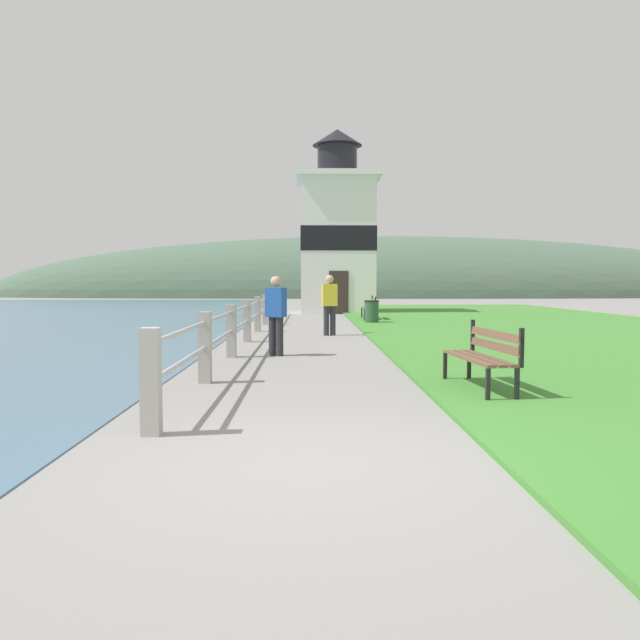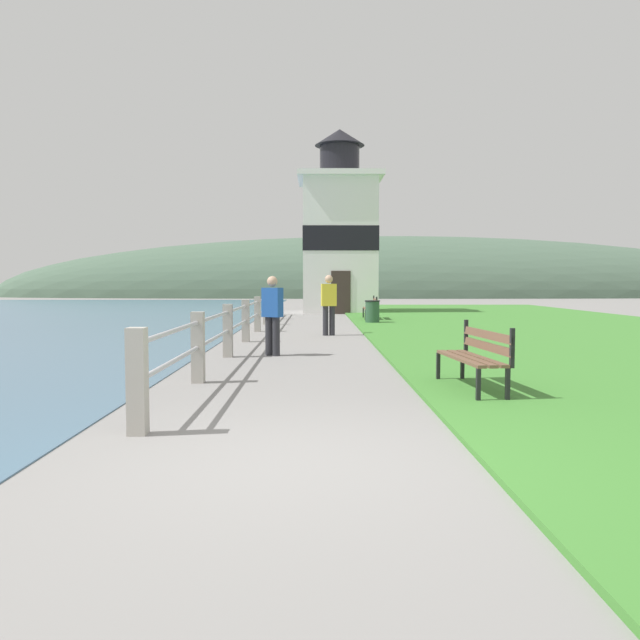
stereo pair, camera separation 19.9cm
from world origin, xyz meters
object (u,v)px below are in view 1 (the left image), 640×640
lighthouse (337,235)px  person_by_railing (330,303)px  park_bench_near (484,353)px  person_strolling (276,313)px  park_bench_midway (370,306)px  trash_bin (372,312)px

lighthouse → person_by_railing: bearing=-93.5°
park_bench_near → person_strolling: (-3.05, 4.25, 0.34)m
park_bench_midway → lighthouse: size_ratio=0.20×
park_bench_near → park_bench_midway: (-0.01, 15.82, 0.00)m
park_bench_midway → trash_bin: park_bench_midway is taller
trash_bin → lighthouse: bearing=95.7°
park_bench_midway → person_by_railing: 7.05m
person_by_railing → park_bench_near: bearing=-175.8°
lighthouse → person_strolling: lighthouse is taller
park_bench_midway → person_by_railing: size_ratio=1.07×
park_bench_midway → trash_bin: 2.11m
park_bench_near → trash_bin: park_bench_near is taller
person_by_railing → trash_bin: person_by_railing is taller
person_by_railing → park_bench_midway: bearing=-22.0°
lighthouse → person_by_railing: lighthouse is taller
park_bench_near → park_bench_midway: 15.82m
park_bench_near → person_by_railing: person_by_railing is taller
park_bench_near → trash_bin: (-0.16, 13.71, -0.11)m
trash_bin → person_by_railing: bearing=-109.3°
park_bench_near → person_by_railing: size_ratio=1.05×
park_bench_midway → lighthouse: bearing=-79.5°
park_bench_near → park_bench_midway: size_ratio=0.98×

